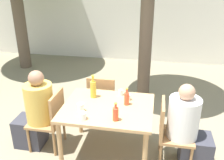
% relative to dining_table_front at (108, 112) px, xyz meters
% --- Properties ---
extents(ground_plane, '(30.00, 30.00, 0.00)m').
position_rel_dining_table_front_xyz_m(ground_plane, '(0.00, 0.00, -0.67)').
color(ground_plane, gray).
extents(cafe_building_wall, '(10.00, 0.08, 2.80)m').
position_rel_dining_table_front_xyz_m(cafe_building_wall, '(0.00, 4.22, 0.73)').
color(cafe_building_wall, silver).
rests_on(cafe_building_wall, ground_plane).
extents(dining_table_front, '(1.18, 0.96, 0.76)m').
position_rel_dining_table_front_xyz_m(dining_table_front, '(0.00, 0.00, 0.00)').
color(dining_table_front, tan).
rests_on(dining_table_front, ground_plane).
extents(patio_chair_0, '(0.44, 0.44, 0.88)m').
position_rel_dining_table_front_xyz_m(patio_chair_0, '(-0.82, 0.00, -0.17)').
color(patio_chair_0, '#A87A4C').
rests_on(patio_chair_0, ground_plane).
extents(patio_chair_1, '(0.44, 0.44, 0.88)m').
position_rel_dining_table_front_xyz_m(patio_chair_1, '(0.82, 0.00, -0.17)').
color(patio_chair_1, '#A87A4C').
rests_on(patio_chair_1, ground_plane).
extents(patio_chair_2, '(0.44, 0.44, 0.88)m').
position_rel_dining_table_front_xyz_m(patio_chair_2, '(-0.24, 0.71, -0.17)').
color(patio_chair_2, '#A87A4C').
rests_on(patio_chair_2, ground_plane).
extents(person_seated_0, '(0.59, 0.39, 1.19)m').
position_rel_dining_table_front_xyz_m(person_seated_0, '(-1.05, -0.00, -0.13)').
color(person_seated_0, '#383842').
rests_on(person_seated_0, ground_plane).
extents(person_seated_1, '(0.60, 0.39, 1.16)m').
position_rel_dining_table_front_xyz_m(person_seated_1, '(1.05, -0.00, -0.14)').
color(person_seated_1, '#383842').
rests_on(person_seated_1, ground_plane).
extents(oil_cruet_0, '(0.08, 0.08, 0.33)m').
position_rel_dining_table_front_xyz_m(oil_cruet_0, '(-0.25, 0.23, 0.22)').
color(oil_cruet_0, gold).
rests_on(oil_cruet_0, dining_table_front).
extents(soda_bottle_1, '(0.07, 0.07, 0.24)m').
position_rel_dining_table_front_xyz_m(soda_bottle_1, '(0.24, 0.10, 0.18)').
color(soda_bottle_1, '#DB4C2D').
rests_on(soda_bottle_1, dining_table_front).
extents(soda_bottle_2, '(0.07, 0.07, 0.23)m').
position_rel_dining_table_front_xyz_m(soda_bottle_2, '(0.16, -0.31, 0.18)').
color(soda_bottle_2, '#DB4C2D').
rests_on(soda_bottle_2, dining_table_front).
extents(drinking_glass_0, '(0.08, 0.08, 0.11)m').
position_rel_dining_table_front_xyz_m(drinking_glass_0, '(-0.31, -0.18, 0.14)').
color(drinking_glass_0, white).
rests_on(drinking_glass_0, dining_table_front).
extents(drinking_glass_1, '(0.08, 0.08, 0.08)m').
position_rel_dining_table_front_xyz_m(drinking_glass_1, '(0.24, 0.23, 0.13)').
color(drinking_glass_1, silver).
rests_on(drinking_glass_1, dining_table_front).
extents(drinking_glass_2, '(0.08, 0.08, 0.09)m').
position_rel_dining_table_front_xyz_m(drinking_glass_2, '(-0.23, -0.36, 0.14)').
color(drinking_glass_2, white).
rests_on(drinking_glass_2, dining_table_front).
extents(drinking_glass_3, '(0.06, 0.06, 0.08)m').
position_rel_dining_table_front_xyz_m(drinking_glass_3, '(0.12, 0.36, 0.13)').
color(drinking_glass_3, silver).
rests_on(drinking_glass_3, dining_table_front).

